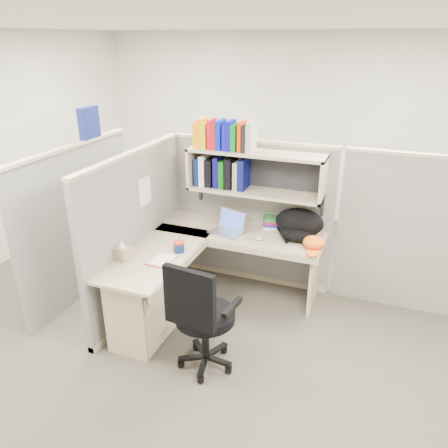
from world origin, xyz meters
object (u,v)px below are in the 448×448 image
at_px(task_chair, 203,333).
at_px(backpack, 298,225).
at_px(snack_canister, 179,247).
at_px(laptop, 225,223).
at_px(desk, 170,288).

bearing_deg(task_chair, backpack, 70.46).
bearing_deg(snack_canister, laptop, 64.40).
xyz_separation_m(laptop, task_chair, (0.24, -1.16, -0.48)).
bearing_deg(backpack, task_chair, -120.93).
relative_size(laptop, task_chair, 0.31).
distance_m(desk, task_chair, 0.68).
distance_m(backpack, snack_canister, 1.21).
bearing_deg(backpack, snack_canister, -155.22).
xyz_separation_m(backpack, snack_canister, (-0.98, -0.71, -0.09)).
height_order(laptop, snack_canister, laptop).
height_order(desk, snack_canister, snack_canister).
xyz_separation_m(desk, backpack, (1.00, 0.91, 0.44)).
relative_size(laptop, snack_canister, 3.01).
relative_size(snack_canister, task_chair, 0.10).
relative_size(backpack, snack_canister, 4.56).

